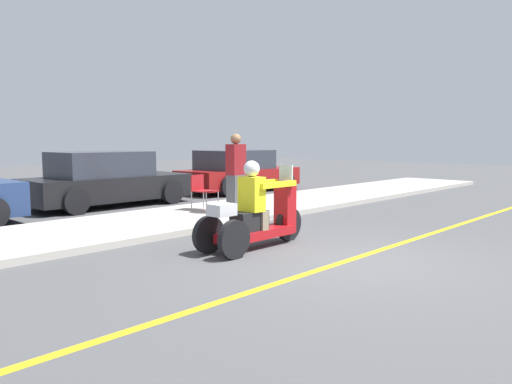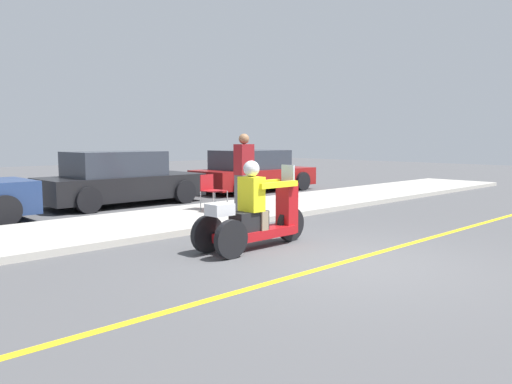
{
  "view_description": "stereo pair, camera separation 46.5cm",
  "coord_description": "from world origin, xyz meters",
  "px_view_note": "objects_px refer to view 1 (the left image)",
  "views": [
    {
      "loc": [
        -6.14,
        -3.88,
        1.76
      ],
      "look_at": [
        -0.31,
        1.57,
        0.92
      ],
      "focal_mm": 35.0,
      "sensor_mm": 36.0,
      "label": 1
    },
    {
      "loc": [
        -5.81,
        -4.21,
        1.76
      ],
      "look_at": [
        -0.31,
        1.57,
        0.92
      ],
      "focal_mm": 35.0,
      "sensor_mm": 36.0,
      "label": 2
    }
  ],
  "objects_px": {
    "parked_car_lot_center": "(106,180)",
    "parked_car_lot_right": "(238,172)",
    "motorcycle_trike": "(256,217)",
    "folding_chair_set_back": "(201,188)",
    "spectator_end_of_line": "(236,175)"
  },
  "relations": [
    {
      "from": "folding_chair_set_back",
      "to": "spectator_end_of_line",
      "type": "bearing_deg",
      "value": -76.78
    },
    {
      "from": "motorcycle_trike",
      "to": "spectator_end_of_line",
      "type": "distance_m",
      "value": 3.15
    },
    {
      "from": "motorcycle_trike",
      "to": "parked_car_lot_center",
      "type": "distance_m",
      "value": 6.5
    },
    {
      "from": "parked_car_lot_center",
      "to": "parked_car_lot_right",
      "type": "distance_m",
      "value": 4.99
    },
    {
      "from": "spectator_end_of_line",
      "to": "parked_car_lot_right",
      "type": "height_order",
      "value": "spectator_end_of_line"
    },
    {
      "from": "parked_car_lot_center",
      "to": "spectator_end_of_line",
      "type": "bearing_deg",
      "value": -77.46
    },
    {
      "from": "parked_car_lot_center",
      "to": "parked_car_lot_right",
      "type": "relative_size",
      "value": 0.99
    },
    {
      "from": "spectator_end_of_line",
      "to": "parked_car_lot_center",
      "type": "distance_m",
      "value": 4.09
    },
    {
      "from": "folding_chair_set_back",
      "to": "motorcycle_trike",
      "type": "bearing_deg",
      "value": -117.34
    },
    {
      "from": "motorcycle_trike",
      "to": "parked_car_lot_center",
      "type": "xyz_separation_m",
      "value": [
        1.06,
        6.41,
        0.17
      ]
    },
    {
      "from": "spectator_end_of_line",
      "to": "parked_car_lot_center",
      "type": "height_order",
      "value": "spectator_end_of_line"
    },
    {
      "from": "motorcycle_trike",
      "to": "folding_chair_set_back",
      "type": "bearing_deg",
      "value": 62.66
    },
    {
      "from": "parked_car_lot_center",
      "to": "parked_car_lot_right",
      "type": "xyz_separation_m",
      "value": [
        4.99,
        0.07,
        -0.02
      ]
    },
    {
      "from": "motorcycle_trike",
      "to": "parked_car_lot_right",
      "type": "relative_size",
      "value": 0.51
    },
    {
      "from": "spectator_end_of_line",
      "to": "folding_chair_set_back",
      "type": "distance_m",
      "value": 1.01
    }
  ]
}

